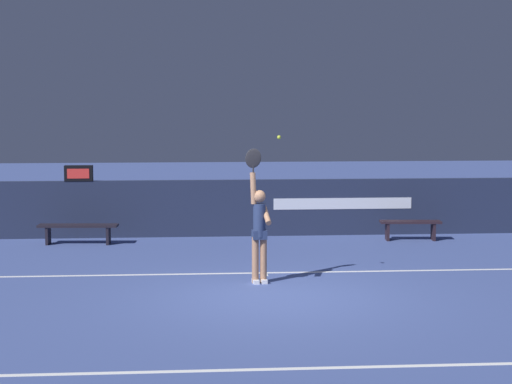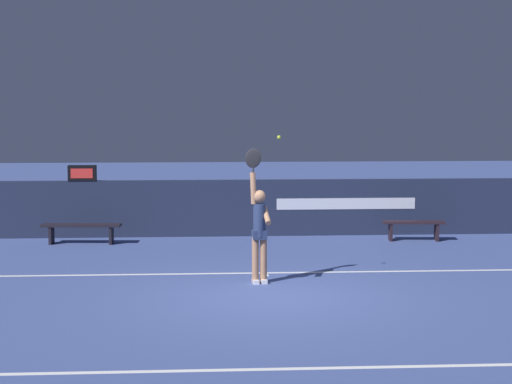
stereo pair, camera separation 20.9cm
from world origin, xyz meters
The scene contains 8 objects.
ground_plane centered at (0.00, 0.00, 0.00)m, with size 60.00×60.00×0.00m, color #415492.
court_lines centered at (0.00, -0.89, 0.00)m, with size 10.96×5.79×0.00m.
back_wall centered at (0.00, 6.29, 0.67)m, with size 15.41×0.18×1.33m.
speed_display centered at (-3.96, 6.29, 1.51)m, with size 0.65×0.21×0.36m.
tennis_player centered at (-0.17, 1.07, 0.98)m, with size 0.46×0.49×2.40m.
tennis_ball centered at (0.18, 1.05, 2.57)m, with size 0.07×0.07×0.07m.
courtside_bench_near centered at (-3.88, 5.39, 0.35)m, with size 1.79×0.48×0.45m.
courtside_bench_far centered at (3.66, 5.37, 0.34)m, with size 1.41×0.47×0.45m.
Camera 1 is at (-1.32, -13.67, 3.23)m, focal length 59.85 mm.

